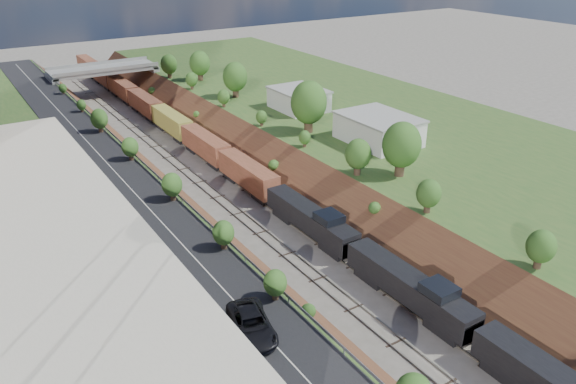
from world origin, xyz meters
The scene contains 15 objects.
platform_right centered at (33.00, 60.00, 2.50)m, with size 44.00×180.00×5.00m, color #315824.
embankment_left centered at (-11.00, 60.00, 0.00)m, with size 7.07×180.00×7.07m, color brown.
embankment_right centered at (11.00, 60.00, 0.00)m, with size 7.07×180.00×7.07m, color brown.
rail_left_track centered at (-2.60, 60.00, 0.09)m, with size 1.58×180.00×0.18m, color gray.
rail_right_track centered at (2.60, 60.00, 0.09)m, with size 1.58×180.00×0.18m, color gray.
road centered at (-15.50, 60.00, 5.05)m, with size 8.00×180.00×0.10m, color black.
guardrail centered at (-11.40, 59.80, 5.55)m, with size 0.10×171.00×0.70m.
commercial_building centered at (-28.00, 38.00, 8.51)m, with size 14.30×62.30×7.00m.
overpass centered at (0.00, 122.00, 4.92)m, with size 24.50×8.30×7.40m.
white_building_near centered at (23.50, 52.00, 7.00)m, with size 9.00×12.00×4.00m, color silver.
white_building_far centered at (23.00, 74.00, 6.80)m, with size 8.00×10.00×3.60m, color silver.
tree_right_large centered at (17.00, 40.00, 9.38)m, with size 5.25×5.25×7.61m.
tree_left_crest centered at (-11.80, 20.00, 7.04)m, with size 2.45×2.45×3.55m.
freight_train centered at (2.60, 78.81, 2.47)m, with size 2.81×158.73×4.55m.
suv centered at (-16.35, 21.48, 6.02)m, with size 3.07×6.65×1.85m, color black.
Camera 1 is at (-33.78, -11.43, 35.09)m, focal length 35.00 mm.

